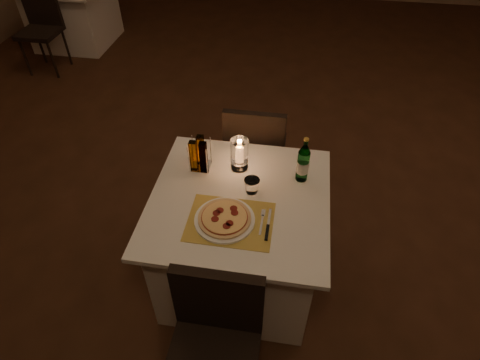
# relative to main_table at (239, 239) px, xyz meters

# --- Properties ---
(floor) EXTENTS (8.00, 10.00, 0.02)m
(floor) POSITION_rel_main_table_xyz_m (0.23, 0.61, -0.38)
(floor) COLOR #402314
(floor) RESTS_ON ground
(main_table) EXTENTS (1.00, 1.00, 0.74)m
(main_table) POSITION_rel_main_table_xyz_m (0.00, 0.00, 0.00)
(main_table) COLOR white
(main_table) RESTS_ON ground
(chair_near) EXTENTS (0.42, 0.42, 0.90)m
(chair_near) POSITION_rel_main_table_xyz_m (0.00, -0.71, 0.18)
(chair_near) COLOR black
(chair_near) RESTS_ON ground
(chair_far) EXTENTS (0.42, 0.42, 0.90)m
(chair_far) POSITION_rel_main_table_xyz_m (-0.00, 0.71, 0.18)
(chair_far) COLOR black
(chair_far) RESTS_ON ground
(placemat) EXTENTS (0.45, 0.34, 0.00)m
(placemat) POSITION_rel_main_table_xyz_m (-0.02, -0.18, 0.37)
(placemat) COLOR gold
(placemat) RESTS_ON main_table
(plate) EXTENTS (0.32, 0.32, 0.01)m
(plate) POSITION_rel_main_table_xyz_m (-0.05, -0.18, 0.38)
(plate) COLOR white
(plate) RESTS_ON placemat
(pizza) EXTENTS (0.28, 0.28, 0.02)m
(pizza) POSITION_rel_main_table_xyz_m (-0.05, -0.18, 0.39)
(pizza) COLOR #D8B77F
(pizza) RESTS_ON plate
(fork) EXTENTS (0.02, 0.18, 0.00)m
(fork) POSITION_rel_main_table_xyz_m (0.15, -0.15, 0.37)
(fork) COLOR silver
(fork) RESTS_ON placemat
(knife) EXTENTS (0.02, 0.22, 0.01)m
(knife) POSITION_rel_main_table_xyz_m (0.18, -0.21, 0.37)
(knife) COLOR black
(knife) RESTS_ON placemat
(tumbler) EXTENTS (0.09, 0.09, 0.09)m
(tumbler) POSITION_rel_main_table_xyz_m (0.06, 0.06, 0.41)
(tumbler) COLOR white
(tumbler) RESTS_ON main_table
(water_bottle) EXTENTS (0.07, 0.07, 0.29)m
(water_bottle) POSITION_rel_main_table_xyz_m (0.33, 0.22, 0.48)
(water_bottle) COLOR #57A360
(water_bottle) RESTS_ON main_table
(hurricane_candle) EXTENTS (0.11, 0.11, 0.21)m
(hurricane_candle) POSITION_rel_main_table_xyz_m (-0.04, 0.26, 0.49)
(hurricane_candle) COLOR white
(hurricane_candle) RESTS_ON main_table
(cruet_caddy) EXTENTS (0.12, 0.12, 0.21)m
(cruet_caddy) POSITION_rel_main_table_xyz_m (-0.27, 0.22, 0.46)
(cruet_caddy) COLOR white
(cruet_caddy) RESTS_ON main_table
(neighbor_table_left) EXTENTS (1.00, 1.00, 0.74)m
(neighbor_table_left) POSITION_rel_main_table_xyz_m (-2.71, 3.32, 0.00)
(neighbor_table_left) COLOR white
(neighbor_table_left) RESTS_ON ground
(neighbor_chair_la) EXTENTS (0.42, 0.42, 0.90)m
(neighbor_chair_la) POSITION_rel_main_table_xyz_m (-2.71, 2.60, 0.18)
(neighbor_chair_la) COLOR black
(neighbor_chair_la) RESTS_ON ground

